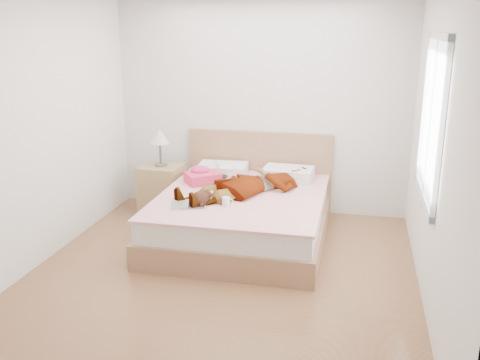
{
  "coord_description": "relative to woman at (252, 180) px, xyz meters",
  "views": [
    {
      "loc": [
        1.18,
        -4.39,
        2.28
      ],
      "look_at": [
        0.0,
        0.85,
        0.7
      ],
      "focal_mm": 40.0,
      "sensor_mm": 36.0,
      "label": 1
    }
  ],
  "objects": [
    {
      "name": "room_shell",
      "position": [
        1.7,
        -0.8,
        0.87
      ],
      "size": [
        4.0,
        4.0,
        4.0
      ],
      "color": "white",
      "rests_on": "ground"
    },
    {
      "name": "ground",
      "position": [
        -0.07,
        -1.1,
        -0.63
      ],
      "size": [
        4.0,
        4.0,
        0.0
      ],
      "primitive_type": "plane",
      "color": "#4D2C18",
      "rests_on": "ground"
    },
    {
      "name": "woman",
      "position": [
        0.0,
        0.0,
        0.0
      ],
      "size": [
        1.64,
        1.7,
        0.24
      ],
      "primitive_type": "imported",
      "rotation": [
        0.0,
        0.0,
        -0.75
      ],
      "color": "white",
      "rests_on": "bed"
    },
    {
      "name": "phone",
      "position": [
        -0.5,
        0.4,
        0.06
      ],
      "size": [
        0.1,
        0.09,
        0.05
      ],
      "primitive_type": "cube",
      "rotation": [
        0.44,
        0.0,
        0.82
      ],
      "color": "silver",
      "rests_on": "bed"
    },
    {
      "name": "coffee_mug",
      "position": [
        -0.15,
        -0.55,
        -0.07
      ],
      "size": [
        0.12,
        0.09,
        0.09
      ],
      "color": "white",
      "rests_on": "bed"
    },
    {
      "name": "hair",
      "position": [
        -0.57,
        0.45,
        -0.08
      ],
      "size": [
        0.54,
        0.6,
        0.07
      ],
      "primitive_type": "ellipsoid",
      "rotation": [
        0.0,
        0.0,
        0.3
      ],
      "color": "black",
      "rests_on": "bed"
    },
    {
      "name": "bed",
      "position": [
        -0.07,
        -0.07,
        -0.35
      ],
      "size": [
        1.8,
        2.08,
        1.0
      ],
      "color": "brown",
      "rests_on": "ground"
    },
    {
      "name": "magazine",
      "position": [
        -0.53,
        -0.65,
        -0.11
      ],
      "size": [
        0.43,
        0.35,
        0.02
      ],
      "color": "white",
      "rests_on": "bed"
    },
    {
      "name": "nightstand",
      "position": [
        -1.23,
        0.47,
        -0.28
      ],
      "size": [
        0.52,
        0.47,
        1.06
      ],
      "color": "brown",
      "rests_on": "ground"
    },
    {
      "name": "towel",
      "position": [
        -0.62,
        0.18,
        -0.04
      ],
      "size": [
        0.48,
        0.46,
        0.2
      ],
      "color": "#E63E65",
      "rests_on": "bed"
    },
    {
      "name": "plush_toy",
      "position": [
        -0.4,
        -0.58,
        -0.04
      ],
      "size": [
        0.23,
        0.29,
        0.15
      ],
      "color": "black",
      "rests_on": "bed"
    }
  ]
}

